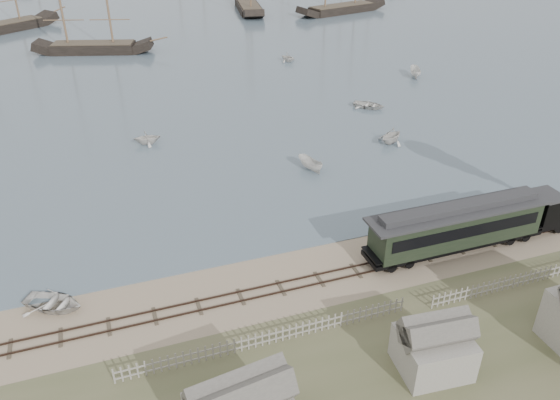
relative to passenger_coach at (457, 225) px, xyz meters
name	(u,v)px	position (x,y,z in m)	size (l,w,h in m)	color
ground	(321,261)	(-10.45, 2.00, -2.29)	(600.00, 600.00, 0.00)	tan
rail_track	(332,276)	(-10.45, 0.00, -2.25)	(120.00, 1.80, 0.16)	#34241C
picket_fence_west	(270,344)	(-16.95, -5.00, -2.29)	(19.00, 0.10, 1.20)	gray
picket_fence_east	(521,286)	(2.05, -5.50, -2.29)	(15.00, 0.10, 1.20)	gray
shed_mid	(430,367)	(-8.45, -10.00, -2.29)	(4.00, 3.50, 3.60)	gray
passenger_coach	(457,225)	(0.00, 0.00, 0.00)	(15.02, 2.90, 3.65)	black
beached_dinghy	(53,303)	(-29.84, 3.17, -1.86)	(4.21, 3.01, 0.87)	silver
rowboat_1	(147,137)	(-20.16, 28.63, -1.46)	(2.95, 2.55, 1.56)	silver
rowboat_2	(310,164)	(-5.46, 16.67, -1.60)	(3.28, 1.24, 1.27)	silver
rowboat_3	(369,105)	(8.40, 30.61, -1.81)	(4.08, 2.91, 0.85)	silver
rowboat_4	(391,135)	(5.62, 19.88, -1.33)	(3.42, 2.96, 1.80)	silver
rowboat_5	(415,72)	(21.09, 40.18, -1.51)	(3.73, 1.40, 1.44)	silver
rowboat_7	(288,57)	(5.85, 54.27, -1.49)	(2.82, 2.43, 1.49)	silver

